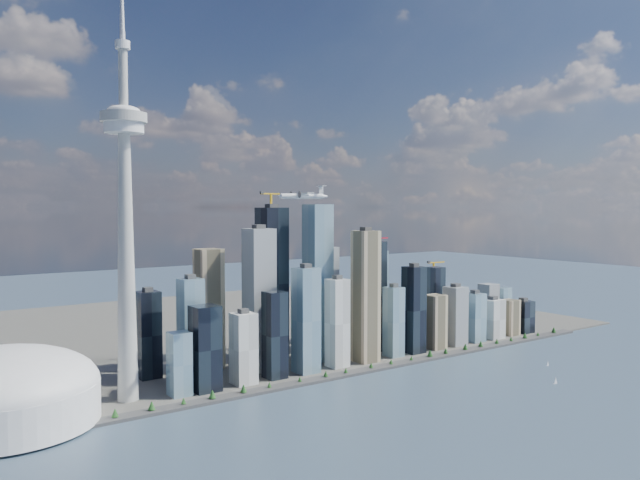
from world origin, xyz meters
TOP-DOWN VIEW (x-y plane):
  - ground at (0.00, 0.00)m, footprint 4000.00×4000.00m
  - seawall at (0.00, 250.00)m, footprint 1100.00×22.00m
  - land at (0.00, 700.00)m, footprint 1400.00×900.00m
  - shoreline_trees at (0.00, 250.00)m, footprint 960.53×7.20m
  - skyscraper_cluster at (59.62, 336.82)m, footprint 736.00×142.00m
  - needle_tower at (-300.00, 310.00)m, footprint 56.00×56.00m
  - dome_stadium at (-440.00, 300.00)m, footprint 200.00×200.00m
  - airplane at (-111.22, 197.25)m, footprint 71.15×63.10m
  - sailboat_west at (211.62, 48.81)m, footprint 7.80×2.36m
  - sailboat_east at (289.89, 115.14)m, footprint 6.06×2.51m

SIDE VIEW (x-z plane):
  - ground at x=0.00m, z-range 0.00..0.00m
  - land at x=0.00m, z-range 0.00..3.00m
  - seawall at x=0.00m, z-range 0.00..4.00m
  - sailboat_east at x=289.89m, z-range -1.50..6.87m
  - sailboat_west at x=211.62m, z-range -1.94..8.89m
  - shoreline_trees at x=0.00m, z-range 4.38..13.18m
  - dome_stadium at x=-440.00m, z-range -3.56..82.44m
  - skyscraper_cluster at x=59.62m, z-range -50.53..216.94m
  - needle_tower at x=-300.00m, z-range -39.41..511.09m
  - airplane at x=-111.22m, z-range 251.19..268.54m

